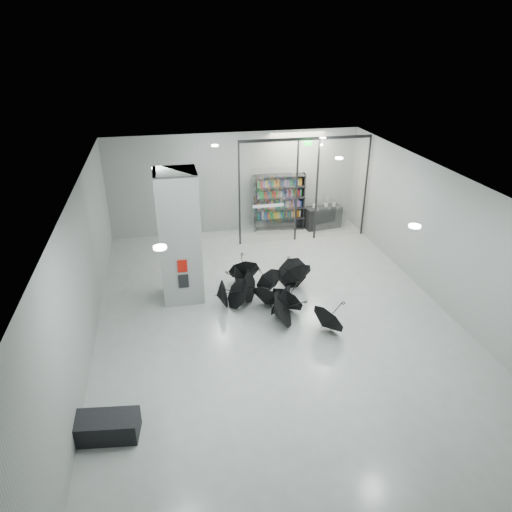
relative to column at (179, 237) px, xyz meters
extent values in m
plane|color=gray|center=(2.50, -2.00, -2.00)|extent=(14.00, 14.00, 0.00)
cube|color=gray|center=(2.50, -2.00, 2.00)|extent=(10.00, 14.00, 0.02)
cube|color=slate|center=(2.50, 5.00, 0.00)|extent=(10.00, 0.02, 4.00)
cube|color=slate|center=(2.50, -9.00, 0.00)|extent=(10.00, 0.02, 4.00)
cube|color=slate|center=(-2.50, -2.00, 0.00)|extent=(0.02, 14.00, 4.00)
cube|color=slate|center=(7.50, -2.00, 0.00)|extent=(0.02, 14.00, 4.00)
cube|color=slate|center=(0.00, 0.00, 0.00)|extent=(1.20, 1.20, 4.00)
cube|color=#A50A07|center=(0.00, -0.62, -0.65)|extent=(0.28, 0.04, 0.38)
cube|color=black|center=(0.00, -0.62, -1.15)|extent=(0.30, 0.03, 0.42)
cube|color=#0CE533|center=(4.90, 3.30, 1.82)|extent=(0.30, 0.06, 0.15)
cube|color=silver|center=(3.50, 3.50, 0.00)|extent=(2.20, 0.02, 3.95)
cube|color=silver|center=(6.40, 3.50, 0.00)|extent=(2.00, 0.02, 3.95)
cube|color=black|center=(2.40, 3.50, 0.00)|extent=(0.06, 0.06, 4.00)
cube|color=black|center=(4.60, 3.50, 0.00)|extent=(0.06, 0.06, 4.00)
cube|color=black|center=(5.40, 3.50, 0.00)|extent=(0.06, 0.06, 4.00)
cube|color=black|center=(7.40, 3.50, 0.00)|extent=(0.06, 0.06, 4.00)
cube|color=black|center=(4.90, 3.50, 1.95)|extent=(5.00, 0.08, 0.10)
cube|color=black|center=(-2.00, -5.32, -1.76)|extent=(1.55, 0.82, 0.48)
cube|color=black|center=(6.09, 4.49, -1.55)|extent=(1.58, 0.81, 0.90)
camera|label=1|loc=(-0.36, -12.82, 5.49)|focal=32.81mm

